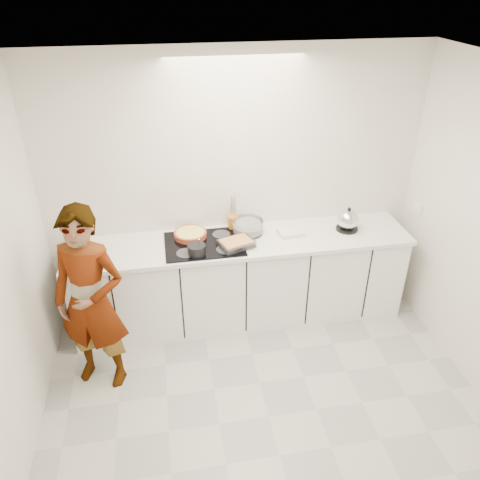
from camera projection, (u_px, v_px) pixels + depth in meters
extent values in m
cube|color=#B9B9AE|center=(269.00, 416.00, 3.77)|extent=(3.60, 3.20, 0.00)
cube|color=white|center=(284.00, 85.00, 2.45)|extent=(3.60, 3.20, 0.00)
cube|color=beige|center=(235.00, 188.00, 4.47)|extent=(3.60, 0.00, 2.60)
cube|color=white|center=(418.00, 208.00, 4.62)|extent=(0.02, 0.15, 0.09)
cube|color=white|center=(241.00, 281.00, 4.63)|extent=(3.20, 0.58, 0.87)
cube|color=white|center=(241.00, 242.00, 4.40)|extent=(3.24, 0.64, 0.04)
cube|color=black|center=(204.00, 244.00, 4.32)|extent=(0.72, 0.54, 0.01)
cylinder|color=#A04026|center=(190.00, 234.00, 4.41)|extent=(0.39, 0.39, 0.05)
cylinder|color=#F2D764|center=(190.00, 232.00, 4.40)|extent=(0.34, 0.34, 0.01)
cylinder|color=black|center=(197.00, 249.00, 4.14)|extent=(0.18, 0.18, 0.09)
cylinder|color=silver|center=(199.00, 244.00, 4.14)|extent=(0.02, 0.06, 0.14)
cube|color=silver|center=(236.00, 243.00, 4.26)|extent=(0.36, 0.31, 0.06)
cube|color=#ED9F4F|center=(236.00, 242.00, 4.25)|extent=(0.32, 0.27, 0.02)
cylinder|color=silver|center=(248.00, 227.00, 4.48)|extent=(0.34, 0.34, 0.14)
cylinder|color=white|center=(248.00, 229.00, 4.49)|extent=(0.28, 0.28, 0.06)
cube|color=white|center=(291.00, 232.00, 4.48)|extent=(0.25, 0.19, 0.04)
cylinder|color=black|center=(347.00, 229.00, 4.56)|extent=(0.27, 0.27, 0.02)
sphere|color=silver|center=(348.00, 220.00, 4.51)|extent=(0.26, 0.26, 0.20)
sphere|color=black|center=(349.00, 209.00, 4.46)|extent=(0.05, 0.05, 0.04)
cylinder|color=orange|center=(233.00, 222.00, 4.56)|extent=(0.13, 0.13, 0.13)
imported|color=white|center=(91.00, 301.00, 3.72)|extent=(0.70, 0.58, 1.66)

